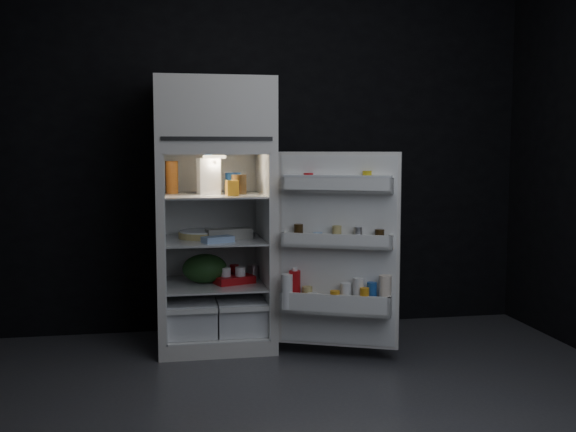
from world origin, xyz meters
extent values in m
cube|color=#47474B|center=(0.00, 0.00, 0.00)|extent=(4.00, 3.40, 0.00)
cube|color=black|center=(0.00, 1.70, 1.35)|extent=(4.00, 0.00, 2.70)
cube|color=black|center=(0.00, -1.70, 1.35)|extent=(4.00, 0.00, 2.70)
cube|color=silver|center=(-0.36, 1.30, 0.05)|extent=(0.76, 0.70, 0.10)
cube|color=silver|center=(-0.71, 1.30, 0.70)|extent=(0.05, 0.70, 1.20)
cube|color=silver|center=(0.00, 1.30, 0.70)|extent=(0.05, 0.70, 1.20)
cube|color=white|center=(-0.36, 1.62, 0.70)|extent=(0.66, 0.05, 1.20)
cube|color=silver|center=(-0.36, 1.30, 1.33)|extent=(0.76, 0.70, 0.06)
cube|color=silver|center=(-0.36, 1.30, 1.57)|extent=(0.76, 0.70, 0.42)
cube|color=black|center=(-0.36, 0.95, 1.39)|extent=(0.68, 0.01, 0.02)
cube|color=white|center=(-0.68, 1.28, 0.70)|extent=(0.01, 0.65, 1.20)
cube|color=white|center=(-0.03, 1.28, 0.70)|extent=(0.01, 0.65, 1.20)
cube|color=white|center=(-0.36, 1.28, 1.30)|extent=(0.66, 0.65, 0.01)
cube|color=white|center=(-0.36, 1.28, 0.10)|extent=(0.66, 0.65, 0.01)
cube|color=white|center=(-0.36, 1.28, 1.02)|extent=(0.65, 0.63, 0.01)
cube|color=white|center=(-0.36, 1.28, 0.72)|extent=(0.65, 0.63, 0.01)
cube|color=white|center=(-0.36, 1.28, 0.42)|extent=(0.65, 0.63, 0.01)
cube|color=white|center=(-0.52, 1.30, 0.22)|extent=(0.32, 0.59, 0.22)
cube|color=white|center=(-0.19, 1.30, 0.22)|extent=(0.32, 0.59, 0.22)
cube|color=white|center=(-0.52, 0.97, 0.31)|extent=(0.32, 0.02, 0.03)
cube|color=white|center=(-0.19, 0.97, 0.31)|extent=(0.32, 0.02, 0.03)
cube|color=#FFE5B2|center=(-0.36, 1.23, 1.28)|extent=(0.14, 0.14, 0.02)
cube|color=silver|center=(0.38, 0.82, 0.70)|extent=(0.72, 0.35, 1.22)
cube|color=white|center=(0.37, 0.80, 0.70)|extent=(0.66, 0.29, 1.18)
cube|color=white|center=(0.36, 0.76, 1.07)|extent=(0.66, 0.35, 0.02)
cube|color=white|center=(0.34, 0.73, 1.11)|extent=(0.63, 0.29, 0.10)
cube|color=white|center=(0.66, 0.63, 1.11)|extent=(0.05, 0.09, 0.10)
cube|color=white|center=(0.05, 0.89, 1.11)|extent=(0.05, 0.09, 0.10)
cube|color=white|center=(0.35, 0.75, 0.73)|extent=(0.66, 0.36, 0.02)
cube|color=white|center=(0.34, 0.72, 0.77)|extent=(0.63, 0.29, 0.09)
cube|color=white|center=(0.66, 0.62, 0.77)|extent=(0.06, 0.10, 0.09)
cube|color=white|center=(0.05, 0.88, 0.77)|extent=(0.06, 0.10, 0.09)
cube|color=white|center=(0.35, 0.74, 0.33)|extent=(0.68, 0.40, 0.02)
cube|color=white|center=(0.32, 0.68, 0.38)|extent=(0.63, 0.29, 0.13)
cube|color=white|center=(0.65, 0.60, 0.38)|extent=(0.07, 0.14, 0.13)
cube|color=white|center=(0.04, 0.87, 0.38)|extent=(0.07, 0.14, 0.13)
cube|color=white|center=(0.36, 0.76, 1.16)|extent=(0.64, 0.34, 0.02)
cylinder|color=yellow|center=(0.52, 0.69, 1.14)|extent=(0.07, 0.07, 0.12)
cylinder|color=silver|center=(0.39, 0.74, 1.12)|extent=(0.08, 0.08, 0.08)
cylinder|color=#AE0E13|center=(0.19, 0.83, 1.13)|extent=(0.08, 0.08, 0.10)
cylinder|color=#2F1F0D|center=(0.59, 0.65, 0.79)|extent=(0.07, 0.07, 0.10)
cylinder|color=silver|center=(0.47, 0.70, 0.80)|extent=(0.07, 0.07, 0.11)
cylinder|color=tan|center=(0.35, 0.75, 0.80)|extent=(0.07, 0.07, 0.11)
cylinder|color=#8BACD7|center=(0.24, 0.80, 0.78)|extent=(0.08, 0.08, 0.07)
cylinder|color=#2F1F0D|center=(0.13, 0.85, 0.80)|extent=(0.07, 0.07, 0.12)
cylinder|color=#F4DFC7|center=(0.62, 0.62, 0.45)|extent=(0.10, 0.10, 0.23)
cylinder|color=#1D4FA1|center=(0.55, 0.65, 0.43)|extent=(0.08, 0.08, 0.18)
cylinder|color=white|center=(0.47, 0.68, 0.44)|extent=(0.09, 0.09, 0.21)
cylinder|color=white|center=(0.40, 0.71, 0.43)|extent=(0.08, 0.08, 0.17)
cylinder|color=tan|center=(0.18, 0.81, 0.41)|extent=(0.08, 0.08, 0.14)
cylinder|color=#AE0E13|center=(0.11, 0.84, 0.46)|extent=(0.09, 0.09, 0.23)
cylinder|color=orange|center=(0.50, 0.63, 0.42)|extent=(0.07, 0.07, 0.15)
cylinder|color=orange|center=(0.33, 0.70, 0.40)|extent=(0.08, 0.08, 0.13)
cylinder|color=silver|center=(0.20, 0.75, 0.39)|extent=(0.08, 0.08, 0.11)
cylinder|color=white|center=(0.05, 0.82, 0.45)|extent=(0.09, 0.09, 0.22)
cylinder|color=white|center=(0.11, 0.84, 0.58)|extent=(0.05, 0.05, 0.02)
cube|color=white|center=(-0.39, 1.28, 1.15)|extent=(0.15, 0.15, 0.24)
cylinder|color=#1D4FA1|center=(-0.22, 1.34, 1.10)|extent=(0.11, 0.11, 0.14)
cylinder|color=#2F1F0D|center=(-0.19, 1.25, 1.09)|extent=(0.11, 0.11, 0.13)
cylinder|color=#B65D1D|center=(-0.63, 1.39, 1.14)|extent=(0.10, 0.10, 0.22)
cube|color=orange|center=(-0.25, 1.12, 1.08)|extent=(0.08, 0.07, 0.10)
cube|color=gray|center=(-0.26, 1.26, 0.76)|extent=(0.32, 0.17, 0.07)
cylinder|color=tan|center=(-0.43, 1.36, 0.75)|extent=(0.32, 0.32, 0.04)
cube|color=#8BACD7|center=(-0.35, 1.10, 0.75)|extent=(0.22, 0.17, 0.04)
cube|color=#F4DFC7|center=(-0.14, 1.44, 0.75)|extent=(0.12, 0.10, 0.05)
ellipsoid|color=#193815|center=(-0.42, 1.30, 0.52)|extent=(0.37, 0.35, 0.20)
cube|color=#AE0E13|center=(-0.23, 1.24, 0.45)|extent=(0.29, 0.22, 0.05)
cylinder|color=#AE0E13|center=(-0.21, 1.46, 0.47)|extent=(0.08, 0.08, 0.09)
cylinder|color=silver|center=(-0.07, 1.42, 0.47)|extent=(0.08, 0.08, 0.09)
camera|label=1|loc=(-0.67, -3.21, 1.33)|focal=42.00mm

